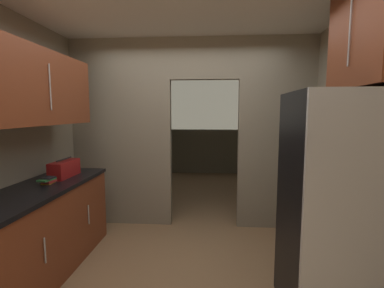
# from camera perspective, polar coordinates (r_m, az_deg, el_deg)

# --- Properties ---
(ground) EXTENTS (20.00, 20.00, 0.00)m
(ground) POSITION_cam_1_polar(r_m,az_deg,el_deg) (2.93, -2.87, -27.02)
(ground) COLOR #93704C
(kitchen_overhead_slab) EXTENTS (3.79, 6.89, 0.06)m
(kitchen_overhead_slab) POSITION_cam_1_polar(r_m,az_deg,el_deg) (3.06, -2.06, 26.50)
(kitchen_overhead_slab) COLOR silver
(kitchen_partition) EXTENTS (3.39, 0.12, 2.64)m
(kitchen_partition) POSITION_cam_1_polar(r_m,az_deg,el_deg) (3.90, -1.17, 3.24)
(kitchen_partition) COLOR gray
(kitchen_partition) RESTS_ON ground
(adjoining_room_shell) EXTENTS (3.39, 3.53, 2.64)m
(adjoining_room_shell) POSITION_cam_1_polar(r_m,az_deg,el_deg) (6.20, 1.36, 3.70)
(adjoining_room_shell) COLOR gray
(adjoining_room_shell) RESTS_ON ground
(refrigerator) EXTENTS (0.76, 0.74, 1.78)m
(refrigerator) POSITION_cam_1_polar(r_m,az_deg,el_deg) (2.45, 28.05, -11.69)
(refrigerator) COLOR black
(refrigerator) RESTS_ON ground
(lower_cabinet_run) EXTENTS (0.62, 1.86, 0.90)m
(lower_cabinet_run) POSITION_cam_1_polar(r_m,az_deg,el_deg) (3.24, -28.80, -15.50)
(lower_cabinet_run) COLOR brown
(lower_cabinet_run) RESTS_ON ground
(upper_cabinet_counterside) EXTENTS (0.36, 1.68, 0.71)m
(upper_cabinet_counterside) POSITION_cam_1_polar(r_m,az_deg,el_deg) (3.03, -30.26, 10.10)
(upper_cabinet_counterside) COLOR brown
(upper_cabinet_fridgeside) EXTENTS (0.36, 0.84, 0.81)m
(upper_cabinet_fridgeside) POSITION_cam_1_polar(r_m,az_deg,el_deg) (2.60, 33.65, 18.65)
(upper_cabinet_fridgeside) COLOR brown
(boombox) EXTENTS (0.17, 0.43, 0.21)m
(boombox) POSITION_cam_1_polar(r_m,az_deg,el_deg) (3.44, -24.92, -4.68)
(boombox) COLOR maroon
(boombox) RESTS_ON lower_cabinet_run
(book_stack) EXTENTS (0.13, 0.17, 0.07)m
(book_stack) POSITION_cam_1_polar(r_m,az_deg,el_deg) (3.19, -27.64, -6.68)
(book_stack) COLOR gold
(book_stack) RESTS_ON lower_cabinet_run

